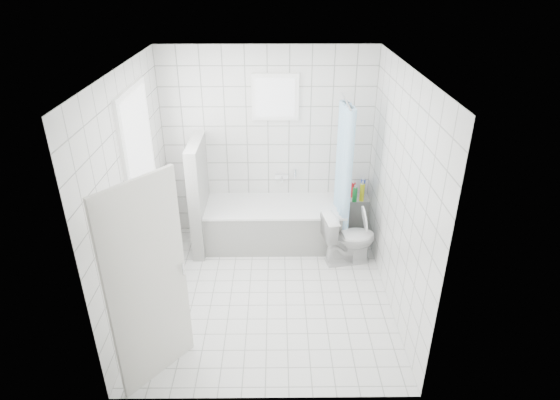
{
  "coord_description": "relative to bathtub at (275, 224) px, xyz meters",
  "views": [
    {
      "loc": [
        0.11,
        -4.43,
        3.49
      ],
      "look_at": [
        0.15,
        0.35,
        1.05
      ],
      "focal_mm": 30.0,
      "sensor_mm": 36.0,
      "label": 1
    }
  ],
  "objects": [
    {
      "name": "wall_back",
      "position": [
        -0.08,
        0.38,
        1.01
      ],
      "size": [
        2.8,
        0.02,
        2.6
      ],
      "primitive_type": "cube",
      "color": "white",
      "rests_on": "ground"
    },
    {
      "name": "sill_bottles",
      "position": [
        -1.38,
        -0.9,
        0.74
      ],
      "size": [
        0.17,
        0.79,
        0.33
      ],
      "color": "#E95A75",
      "rests_on": "window_sill"
    },
    {
      "name": "ceiling",
      "position": [
        -0.08,
        -1.12,
        2.31
      ],
      "size": [
        3.0,
        3.0,
        0.0
      ],
      "primitive_type": "plane",
      "rotation": [
        3.14,
        0.0,
        0.0
      ],
      "color": "white",
      "rests_on": "ground"
    },
    {
      "name": "toilet",
      "position": [
        0.95,
        -0.47,
        0.06
      ],
      "size": [
        0.73,
        0.5,
        0.69
      ],
      "primitive_type": "imported",
      "rotation": [
        0.0,
        0.0,
        1.75
      ],
      "color": "white",
      "rests_on": "ground"
    },
    {
      "name": "partition_wall",
      "position": [
        -0.99,
        -0.05,
        0.46
      ],
      "size": [
        0.15,
        0.85,
        1.5
      ],
      "primitive_type": "cube",
      "color": "white",
      "rests_on": "ground"
    },
    {
      "name": "tub_faucet",
      "position": [
        0.1,
        0.33,
        0.56
      ],
      "size": [
        0.18,
        0.06,
        0.06
      ],
      "primitive_type": "cube",
      "color": "silver",
      "rests_on": "wall_back"
    },
    {
      "name": "ledge_bottles",
      "position": [
        1.16,
        0.23,
        0.38
      ],
      "size": [
        0.19,
        0.2,
        0.27
      ],
      "color": "red",
      "rests_on": "tiled_ledge"
    },
    {
      "name": "shower_curtain",
      "position": [
        0.87,
        -0.16,
        0.81
      ],
      "size": [
        0.14,
        0.48,
        1.78
      ],
      "primitive_type": null,
      "color": "#4AA1DA",
      "rests_on": "curtain_rod"
    },
    {
      "name": "door",
      "position": [
        -1.08,
        -2.29,
        0.71
      ],
      "size": [
        0.53,
        0.65,
        2.0
      ],
      "primitive_type": "cube",
      "rotation": [
        0.0,
        0.0,
        -0.67
      ],
      "color": "silver",
      "rests_on": "ground"
    },
    {
      "name": "tiled_ledge",
      "position": [
        1.14,
        0.25,
        -0.02
      ],
      "size": [
        0.4,
        0.24,
        0.55
      ],
      "primitive_type": "cube",
      "color": "white",
      "rests_on": "ground"
    },
    {
      "name": "window_left",
      "position": [
        -1.44,
        -0.82,
        1.31
      ],
      "size": [
        0.01,
        0.9,
        1.4
      ],
      "primitive_type": "cube",
      "color": "white",
      "rests_on": "wall_left"
    },
    {
      "name": "wall_left",
      "position": [
        -1.48,
        -1.12,
        1.01
      ],
      "size": [
        0.02,
        3.0,
        2.6
      ],
      "primitive_type": "cube",
      "color": "white",
      "rests_on": "ground"
    },
    {
      "name": "curtain_rod",
      "position": [
        0.87,
        -0.02,
        1.71
      ],
      "size": [
        0.02,
        0.8,
        0.02
      ],
      "primitive_type": "cylinder",
      "rotation": [
        1.57,
        0.0,
        0.0
      ],
      "color": "silver",
      "rests_on": "wall_back"
    },
    {
      "name": "wall_front",
      "position": [
        -0.08,
        -2.62,
        1.01
      ],
      "size": [
        2.8,
        0.02,
        2.6
      ],
      "primitive_type": "cube",
      "color": "white",
      "rests_on": "ground"
    },
    {
      "name": "bathtub",
      "position": [
        0.0,
        0.0,
        0.0
      ],
      "size": [
        1.85,
        0.77,
        0.58
      ],
      "color": "white",
      "rests_on": "ground"
    },
    {
      "name": "window_back",
      "position": [
        0.02,
        0.33,
        1.66
      ],
      "size": [
        0.5,
        0.01,
        0.5
      ],
      "primitive_type": "cube",
      "color": "white",
      "rests_on": "wall_back"
    },
    {
      "name": "window_sill",
      "position": [
        -1.39,
        -0.82,
        0.57
      ],
      "size": [
        0.18,
        1.02,
        0.08
      ],
      "primitive_type": "cube",
      "color": "white",
      "rests_on": "wall_left"
    },
    {
      "name": "ground",
      "position": [
        -0.08,
        -1.12,
        -0.29
      ],
      "size": [
        3.0,
        3.0,
        0.0
      ],
      "primitive_type": "plane",
      "color": "white",
      "rests_on": "ground"
    },
    {
      "name": "wall_right",
      "position": [
        1.32,
        -1.12,
        1.01
      ],
      "size": [
        0.02,
        3.0,
        2.6
      ],
      "primitive_type": "cube",
      "color": "white",
      "rests_on": "ground"
    }
  ]
}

